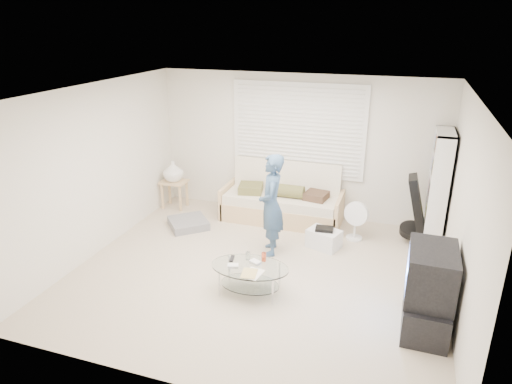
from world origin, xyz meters
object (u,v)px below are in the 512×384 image
(futon_sofa, at_px, (282,202))
(bookshelf, at_px, (438,189))
(tv_unit, at_px, (428,291))
(coffee_table, at_px, (250,271))

(futon_sofa, xyz_separation_m, bookshelf, (2.48, -0.09, 0.57))
(futon_sofa, relative_size, tv_unit, 2.07)
(bookshelf, height_order, coffee_table, bookshelf)
(futon_sofa, distance_m, bookshelf, 2.55)
(futon_sofa, height_order, bookshelf, bookshelf)
(tv_unit, distance_m, coffee_table, 2.15)
(tv_unit, bearing_deg, bookshelf, 86.92)
(tv_unit, bearing_deg, futon_sofa, 134.22)
(coffee_table, bearing_deg, futon_sofa, 95.22)
(futon_sofa, xyz_separation_m, tv_unit, (2.35, -2.42, 0.15))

